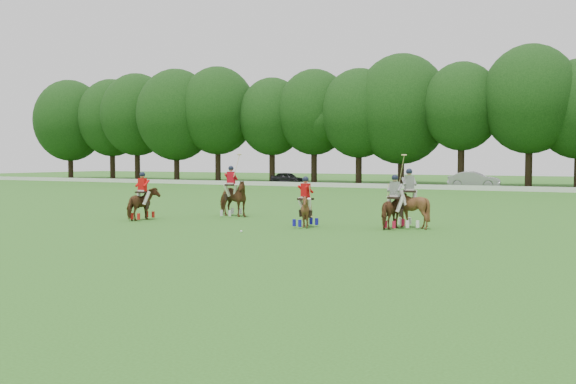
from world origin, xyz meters
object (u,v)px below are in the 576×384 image
at_px(car_mid, 474,180).
at_px(polo_red_b, 231,198).
at_px(polo_red_c, 306,210).
at_px(car_left, 288,178).
at_px(polo_stripe_a, 395,210).
at_px(polo_red_a, 143,203).
at_px(polo_ball, 241,231).
at_px(polo_stripe_b, 409,206).

distance_m(car_mid, polo_red_b, 36.38).
bearing_deg(polo_red_b, polo_red_c, -27.60).
distance_m(car_left, polo_stripe_a, 44.89).
xyz_separation_m(polo_red_a, polo_ball, (6.59, -2.14, -0.74)).
bearing_deg(polo_red_c, car_left, 118.33).
relative_size(car_left, polo_red_a, 1.77).
relative_size(polo_red_a, polo_ball, 24.52).
distance_m(polo_stripe_a, polo_stripe_b, 0.72).
bearing_deg(polo_red_a, polo_stripe_b, 11.46).
relative_size(polo_stripe_a, polo_ball, 24.12).
relative_size(polo_red_a, polo_red_c, 1.06).
height_order(polo_red_a, polo_red_c, polo_red_a).
xyz_separation_m(polo_red_a, polo_stripe_a, (11.38, 1.81, -0.02)).
height_order(polo_red_a, polo_stripe_a, polo_red_a).
xyz_separation_m(polo_red_b, polo_ball, (3.97, -5.55, -0.86)).
height_order(polo_red_b, polo_ball, polo_red_b).
relative_size(car_left, polo_red_c, 1.87).
relative_size(polo_stripe_a, polo_stripe_b, 0.74).
height_order(polo_red_c, polo_ball, polo_red_c).
relative_size(polo_red_b, polo_red_c, 1.44).
relative_size(car_mid, polo_red_a, 2.18).
distance_m(polo_stripe_b, polo_ball, 6.95).
height_order(car_left, polo_stripe_b, polo_stripe_b).
distance_m(polo_red_b, polo_ball, 6.87).
xyz_separation_m(polo_red_c, polo_stripe_b, (3.79, 1.80, 0.15)).
distance_m(car_mid, polo_stripe_b, 37.42).
bearing_deg(polo_red_a, polo_ball, -18.01).
relative_size(polo_red_a, polo_stripe_a, 1.02).
relative_size(polo_red_b, polo_ball, 33.41).
bearing_deg(polo_stripe_b, polo_red_c, -154.61).
bearing_deg(polo_red_c, polo_stripe_a, 19.83).
relative_size(polo_red_a, polo_red_b, 0.73).
bearing_deg(polo_stripe_a, polo_red_a, -170.96).
xyz_separation_m(polo_red_a, polo_stripe_b, (11.79, 2.39, 0.09)).
relative_size(polo_red_a, polo_stripe_b, 0.75).
distance_m(polo_stripe_a, polo_ball, 6.25).
xyz_separation_m(car_mid, polo_stripe_b, (4.72, -37.12, 0.09)).
bearing_deg(polo_stripe_a, car_left, 122.88).
bearing_deg(polo_red_c, car_mid, 91.37).
relative_size(polo_red_c, polo_ball, 23.21).
bearing_deg(polo_red_b, car_left, 113.38).
bearing_deg(polo_stripe_a, polo_stripe_b, 54.74).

